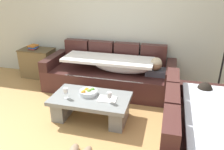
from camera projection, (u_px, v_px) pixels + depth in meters
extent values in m
plane|color=#AF834B|center=(74.00, 138.00, 3.12)|extent=(14.00, 14.00, 0.00)
cube|color=beige|center=(113.00, 17.00, 4.51)|extent=(9.00, 0.10, 2.70)
cube|color=#462421|center=(109.00, 80.00, 4.45)|extent=(2.51, 0.92, 0.42)
cube|color=#462421|center=(77.00, 50.00, 4.80)|extent=(0.51, 0.16, 0.46)
cube|color=#462421|center=(101.00, 52.00, 4.68)|extent=(0.51, 0.16, 0.46)
cube|color=#462421|center=(127.00, 54.00, 4.55)|extent=(0.51, 0.16, 0.46)
cube|color=#462421|center=(153.00, 56.00, 4.42)|extent=(0.51, 0.16, 0.46)
cube|color=#381C1A|center=(54.00, 60.00, 4.60)|extent=(0.18, 0.92, 0.20)
cube|color=#381C1A|center=(171.00, 71.00, 4.05)|extent=(0.18, 0.92, 0.20)
cube|color=#4C4C56|center=(156.00, 72.00, 4.12)|extent=(0.36, 0.28, 0.11)
sphere|color=#936B4C|center=(156.00, 65.00, 4.02)|extent=(0.21, 0.21, 0.21)
sphere|color=#CCB793|center=(156.00, 63.00, 4.01)|extent=(0.20, 0.20, 0.20)
ellipsoid|color=white|center=(122.00, 65.00, 4.20)|extent=(1.10, 0.44, 0.28)
cube|color=white|center=(108.00, 59.00, 4.21)|extent=(1.70, 0.60, 0.05)
cube|color=white|center=(103.00, 88.00, 4.05)|extent=(1.44, 0.04, 0.38)
cube|color=#462421|center=(200.00, 146.00, 2.67)|extent=(0.92, 1.96, 0.42)
cube|color=#462421|center=(169.00, 138.00, 2.12)|extent=(0.16, 0.50, 0.46)
cube|color=#462421|center=(171.00, 110.00, 2.59)|extent=(0.16, 0.50, 0.46)
cube|color=#462421|center=(172.00, 90.00, 3.06)|extent=(0.16, 0.50, 0.46)
cube|color=#381C1A|center=(197.00, 90.00, 3.34)|extent=(0.92, 0.18, 0.20)
cube|color=#4C4C56|center=(199.00, 101.00, 3.12)|extent=(0.28, 0.36, 0.11)
sphere|color=#936B4C|center=(204.00, 91.00, 3.05)|extent=(0.21, 0.21, 0.21)
sphere|color=black|center=(205.00, 89.00, 3.03)|extent=(0.20, 0.20, 0.20)
ellipsoid|color=silver|center=(209.00, 122.00, 2.52)|extent=(0.44, 1.04, 0.28)
cube|color=silver|center=(213.00, 114.00, 2.48)|extent=(0.60, 1.47, 0.05)
cube|color=gray|center=(91.00, 99.00, 3.45)|extent=(1.20, 0.68, 0.06)
cube|color=gray|center=(64.00, 105.00, 3.63)|extent=(0.20, 0.54, 0.32)
cube|color=gray|center=(120.00, 113.00, 3.41)|extent=(0.20, 0.54, 0.32)
cylinder|color=silver|center=(88.00, 93.00, 3.49)|extent=(0.28, 0.28, 0.07)
sphere|color=#64A63B|center=(92.00, 90.00, 3.52)|extent=(0.08, 0.08, 0.08)
sphere|color=olive|center=(89.00, 91.00, 3.47)|extent=(0.08, 0.08, 0.08)
sphere|color=orange|center=(87.00, 90.00, 3.52)|extent=(0.08, 0.08, 0.08)
sphere|color=orange|center=(83.00, 93.00, 3.44)|extent=(0.08, 0.08, 0.08)
cylinder|color=silver|center=(66.00, 98.00, 3.40)|extent=(0.06, 0.06, 0.01)
cylinder|color=silver|center=(66.00, 95.00, 3.39)|extent=(0.01, 0.01, 0.07)
cylinder|color=silver|center=(66.00, 91.00, 3.36)|extent=(0.07, 0.07, 0.08)
cylinder|color=silver|center=(109.00, 102.00, 3.28)|extent=(0.06, 0.06, 0.01)
cylinder|color=silver|center=(109.00, 100.00, 3.26)|extent=(0.01, 0.01, 0.07)
cylinder|color=silver|center=(109.00, 95.00, 3.23)|extent=(0.07, 0.07, 0.08)
cube|color=white|center=(107.00, 99.00, 3.37)|extent=(0.29, 0.23, 0.01)
cube|color=brown|center=(38.00, 63.00, 5.04)|extent=(0.70, 0.42, 0.62)
cube|color=#4E4027|center=(36.00, 50.00, 4.91)|extent=(0.72, 0.44, 0.02)
cube|color=red|center=(33.00, 48.00, 4.93)|extent=(0.14, 0.17, 0.02)
cube|color=#2D569E|center=(34.00, 47.00, 4.92)|extent=(0.18, 0.21, 0.04)
cube|color=#B76623|center=(33.00, 46.00, 4.89)|extent=(0.19, 0.21, 0.03)
cylinder|color=black|center=(215.00, 100.00, 4.10)|extent=(0.28, 0.28, 0.02)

